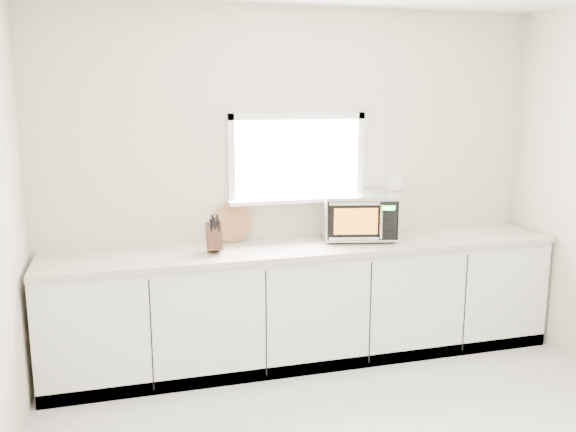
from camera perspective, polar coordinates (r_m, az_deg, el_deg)
name	(u,v)px	position (r m, az deg, el deg)	size (l,w,h in m)	color
back_wall	(297,181)	(4.83, 0.81, 3.25)	(4.00, 0.17, 2.70)	beige
cabinets	(307,305)	(4.77, 1.80, -8.29)	(3.92, 0.60, 0.88)	silver
countertop	(308,247)	(4.63, 1.87, -2.96)	(3.92, 0.64, 0.04)	beige
microwave	(359,215)	(4.82, 6.63, 0.09)	(0.64, 0.55, 0.36)	black
knife_block	(214,236)	(4.41, -6.93, -1.87)	(0.10, 0.20, 0.29)	#4B2A1B
cutting_board	(232,223)	(4.70, -5.28, -0.65)	(0.30, 0.30, 0.02)	olive
coffee_grinder	(387,222)	(5.04, 9.23, -0.59)	(0.13, 0.13, 0.19)	#B9BBC1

